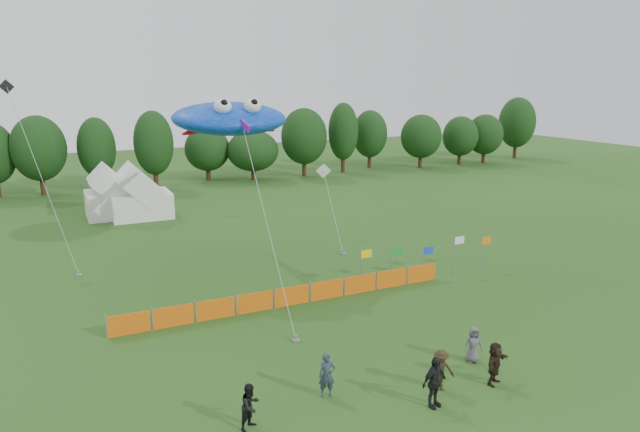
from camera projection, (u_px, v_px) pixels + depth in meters
name	position (u px, v px, depth m)	size (l,w,h in m)	color
ground	(387.00, 380.00, 21.96)	(160.00, 160.00, 0.00)	#234C16
treeline	(177.00, 147.00, 61.05)	(104.57, 8.78, 8.36)	#382314
tent_left	(111.00, 196.00, 47.54)	(4.00, 4.00, 3.53)	white
tent_right	(140.00, 197.00, 47.28)	(4.88, 3.90, 3.44)	white
barrier_fence	(292.00, 296.00, 29.11)	(17.90, 0.06, 1.00)	#DA5D0C
flag_row	(426.00, 255.00, 32.87)	(8.73, 0.62, 2.29)	gray
spectator_a	(327.00, 375.00, 20.65)	(0.61, 0.40, 1.68)	#273541
spectator_b	(251.00, 406.00, 18.79)	(0.77, 0.60, 1.59)	black
spectator_c	(441.00, 370.00, 21.08)	(1.04, 0.60, 1.61)	#2F2212
spectator_d	(434.00, 382.00, 19.97)	(1.11, 0.46, 1.89)	black
spectator_e	(473.00, 344.00, 23.21)	(0.74, 0.48, 1.52)	#545459
spectator_f	(495.00, 363.00, 21.51)	(1.56, 0.50, 1.68)	black
stingray_kite	(229.00, 118.00, 33.30)	(7.48, 20.17, 10.31)	blue
small_kite_white	(329.00, 193.00, 40.98)	(2.15, 6.25, 5.20)	white
small_kite_dark	(34.00, 157.00, 34.85)	(3.47, 6.97, 11.28)	black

